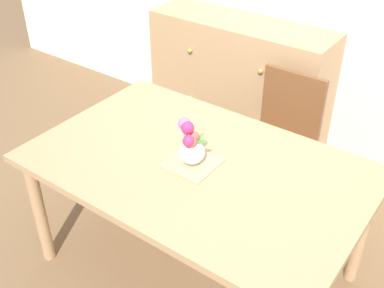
# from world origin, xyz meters

# --- Properties ---
(ground_plane) EXTENTS (12.00, 12.00, 0.00)m
(ground_plane) POSITION_xyz_m (0.00, 0.00, 0.00)
(ground_plane) COLOR brown
(dining_table) EXTENTS (1.69, 1.08, 0.77)m
(dining_table) POSITION_xyz_m (0.00, 0.00, 0.68)
(dining_table) COLOR tan
(dining_table) RESTS_ON ground_plane
(chair_far) EXTENTS (0.42, 0.42, 0.90)m
(chair_far) POSITION_xyz_m (0.05, 0.88, 0.52)
(chair_far) COLOR brown
(chair_far) RESTS_ON ground_plane
(dresser) EXTENTS (1.40, 0.47, 1.00)m
(dresser) POSITION_xyz_m (-0.55, 1.33, 0.50)
(dresser) COLOR tan
(dresser) RESTS_ON ground_plane
(placemat) EXTENTS (0.24, 0.24, 0.01)m
(placemat) POSITION_xyz_m (-0.02, -0.02, 0.77)
(placemat) COLOR tan
(placemat) RESTS_ON dining_table
(flower_vase) EXTENTS (0.18, 0.15, 0.23)m
(flower_vase) POSITION_xyz_m (-0.02, -0.02, 0.88)
(flower_vase) COLOR silver
(flower_vase) RESTS_ON placemat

